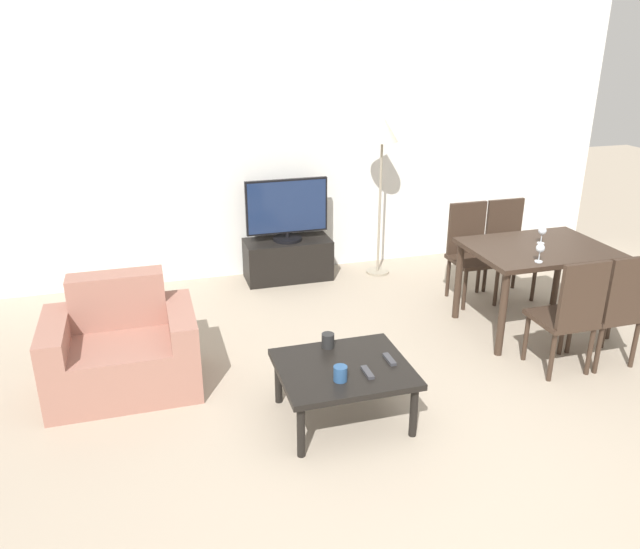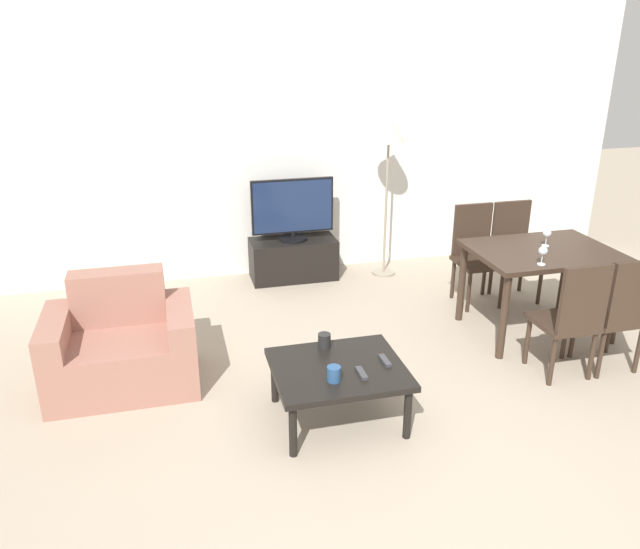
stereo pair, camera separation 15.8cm
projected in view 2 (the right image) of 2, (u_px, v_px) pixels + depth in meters
The scene contains 18 objects.
ground_plane at pixel (434, 501), 3.40m from camera, with size 18.00×18.00×0.00m, color tan.
wall_back at pixel (292, 141), 6.20m from camera, with size 7.16×0.06×2.70m.
armchair at pixel (122, 347), 4.44m from camera, with size 1.02×0.71×0.78m.
tv_stand at pixel (293, 259), 6.36m from camera, with size 0.87×0.40×0.41m.
tv at pixel (293, 210), 6.17m from camera, with size 0.82×0.29×0.62m.
coffee_table at pixel (338, 372), 3.99m from camera, with size 0.84×0.72×0.39m.
dining_table at pixel (541, 260), 5.08m from camera, with size 1.13×0.83×0.73m.
dining_chair_near at pixel (572, 316), 4.43m from camera, with size 0.40×0.40×0.91m.
dining_chair_far at pixel (514, 247), 5.83m from camera, with size 0.40×0.40×0.91m.
dining_chair_near_right at pixel (620, 310), 4.52m from camera, with size 0.40×0.40×0.91m.
dining_chair_far_left at pixel (475, 250), 5.74m from camera, with size 0.40×0.40×0.91m.
floor_lamp at pixel (389, 140), 6.04m from camera, with size 0.31×0.31×1.62m.
remote_primary at pixel (362, 373), 3.88m from camera, with size 0.04×0.15×0.02m.
remote_secondary at pixel (385, 360), 4.03m from camera, with size 0.04×0.15×0.02m.
cup_white_near at pixel (324, 341), 4.20m from camera, with size 0.09×0.09×0.10m.
cup_colored_far at pixel (334, 374), 3.80m from camera, with size 0.09×0.09×0.10m.
wine_glass_left at pixel (547, 234), 5.07m from camera, with size 0.07×0.07×0.15m.
wine_glass_center at pixel (543, 252), 4.67m from camera, with size 0.07×0.07×0.15m.
Camera 2 is at (-1.27, -2.47, 2.40)m, focal length 35.00 mm.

